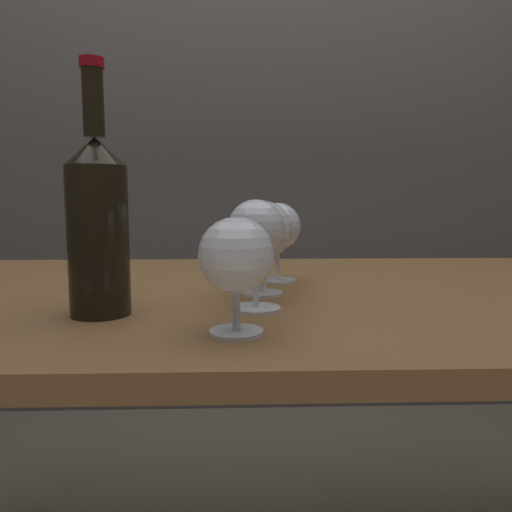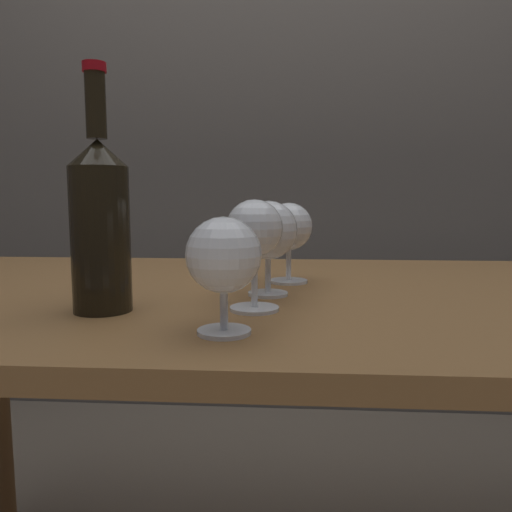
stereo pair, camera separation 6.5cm
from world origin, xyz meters
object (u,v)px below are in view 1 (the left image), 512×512
wine_glass_amber (256,232)px  wine_bottle (98,222)px  wine_glass_pinot (278,229)px  wine_glass_white (236,258)px  wine_glass_empty (263,232)px

wine_glass_amber → wine_bottle: wine_bottle is taller
wine_glass_amber → wine_glass_pinot: bearing=78.0°
wine_glass_white → wine_glass_amber: bearing=77.5°
wine_glass_white → wine_bottle: bearing=150.8°
wine_glass_amber → wine_bottle: (-0.20, -0.02, 0.01)m
wine_glass_amber → wine_glass_white: bearing=-102.5°
wine_glass_empty → wine_bottle: 0.25m
wine_glass_white → wine_glass_pinot: bearing=77.8°
wine_glass_amber → wine_glass_pinot: wine_glass_amber is taller
wine_glass_white → wine_glass_pinot: (0.07, 0.34, 0.01)m
wine_glass_white → wine_glass_amber: size_ratio=0.88×
wine_glass_white → wine_bottle: wine_bottle is taller
wine_glass_empty → wine_bottle: size_ratio=0.46×
wine_glass_white → wine_glass_amber: wine_glass_amber is taller
wine_glass_pinot → wine_bottle: size_ratio=0.44×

